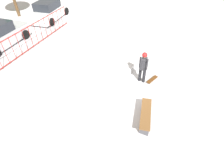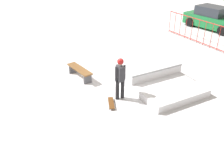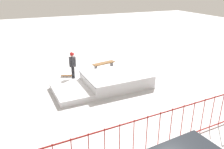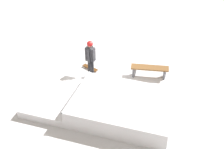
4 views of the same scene
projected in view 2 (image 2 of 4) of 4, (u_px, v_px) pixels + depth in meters
name	position (u px, v px, depth m)	size (l,w,h in m)	color
ground_plane	(127.00, 84.00, 11.03)	(60.00, 60.00, 0.00)	silver
skate_ramp	(140.00, 67.00, 11.90)	(5.49, 2.80, 0.74)	silver
skater	(120.00, 76.00, 9.57)	(0.39, 0.44, 1.73)	black
skateboard	(111.00, 103.00, 9.58)	(0.82, 0.47, 0.09)	#593314
park_bench	(80.00, 71.00, 11.43)	(1.65, 0.73, 0.48)	brown
parked_car_green	(212.00, 19.00, 18.34)	(4.34, 2.48, 1.60)	#196B33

